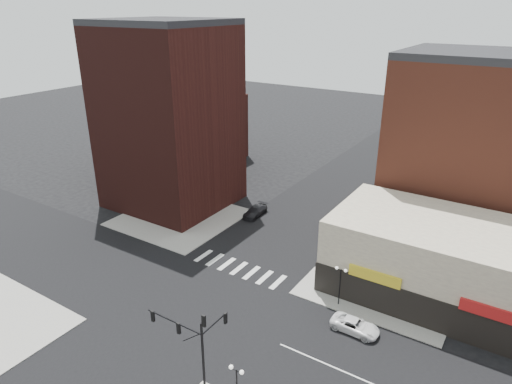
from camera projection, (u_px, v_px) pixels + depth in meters
The scene contains 14 objects.
ground at pixel (192, 306), 44.87m from camera, with size 240.00×240.00×0.00m, color black.
road_ew at pixel (192, 306), 44.87m from camera, with size 200.00×14.00×0.02m, color black.
road_ns at pixel (192, 306), 44.87m from camera, with size 14.00×200.00×0.02m, color black.
sidewalk_nw at pixel (180, 217), 63.36m from camera, with size 15.00×15.00×0.12m, color gray.
sidewalk_ne at pixel (384, 281), 48.86m from camera, with size 15.00×15.00×0.12m, color gray.
building_nw at pixel (169, 120), 63.96m from camera, with size 16.00×15.00×25.00m, color #351411.
building_nw_low at pixel (177, 129), 84.98m from camera, with size 20.00×18.00×12.00m, color #351411.
building_ne_midrise at pixel (472, 155), 54.07m from camera, with size 18.00×15.00×22.00m, color brown.
building_ne_row at pixel (454, 271), 44.75m from camera, with size 24.20×12.20×8.00m.
traffic_signal at pixel (195, 338), 33.27m from camera, with size 5.59×3.09×7.77m.
street_lamp_se_a at pixel (237, 379), 31.90m from camera, with size 1.22×0.32×4.16m.
street_lamp_ne at pixel (341, 277), 43.82m from camera, with size 1.22×0.32×4.16m.
white_suv at pixel (355, 326), 41.24m from camera, with size 2.04×4.42×1.23m, color white.
dark_sedan_north at pixel (255, 211), 63.81m from camera, with size 1.87×4.61×1.34m, color black.
Camera 1 is at (25.39, -27.82, 27.60)m, focal length 32.00 mm.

